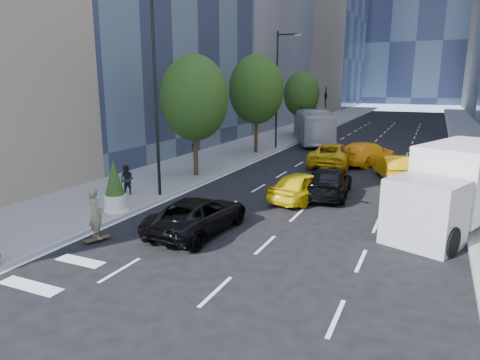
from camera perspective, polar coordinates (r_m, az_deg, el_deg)
The scene contains 21 objects.
ground at distance 16.56m, azimuth 0.14°, elevation -8.11°, with size 160.00×160.00×0.00m, color black.
sidewalk_left at distance 47.05m, azimuth 5.21°, elevation 5.75°, with size 6.00×120.00×0.15m, color slate.
sidewalk_right at distance 44.62m, azimuth 28.94°, elevation 3.79°, with size 4.00×120.00×0.15m, color slate.
lamp_near at distance 22.08m, azimuth -10.86°, elevation 12.38°, with size 2.13×0.22×10.00m.
lamp_far at distance 38.24m, azimuth 5.20°, elevation 12.71°, with size 2.13×0.22×10.00m.
tree_near at distance 26.78m, azimuth -6.10°, elevation 10.80°, with size 4.20×4.20×7.46m.
tree_mid at distance 35.76m, azimuth 2.19°, elevation 11.95°, with size 4.50×4.50×7.99m.
tree_far at distance 48.05m, azimuth 8.19°, elevation 11.27°, with size 3.90×3.90×6.92m.
traffic_signal at distance 55.59m, azimuth 11.36°, elevation 10.96°, with size 2.48×0.53×5.20m.
skateboarder at distance 17.04m, azimuth -18.69°, elevation -4.67°, with size 0.73×0.48×1.99m, color brown.
black_sedan_lincoln at distance 17.38m, azimuth -5.58°, elevation -4.65°, with size 2.37×5.13×1.43m, color black.
black_sedan_mercedes at distance 23.19m, azimuth 11.80°, elevation -0.28°, with size 2.09×5.14×1.49m, color black.
taxi_a at distance 22.02m, azimuth 8.31°, elevation -0.82°, with size 1.79×4.44×1.51m, color yellow.
taxi_b at distance 28.64m, azimuth 19.70°, elevation 1.71°, with size 1.56×4.47×1.47m, color #DE9E0B.
taxi_c at distance 31.73m, azimuth 12.24°, elevation 3.38°, with size 2.74×5.94×1.65m, color #CE9E0A.
taxi_d at distance 32.79m, azimuth 16.53°, elevation 3.44°, with size 2.31×5.69×1.65m, color #FFA20D.
city_bus at distance 43.82m, azimuth 9.63°, elevation 7.17°, with size 2.78×11.87×3.31m, color #B2B5B9.
box_truck at distance 19.56m, azimuth 26.65°, elevation -0.84°, with size 5.08×7.64×3.45m.
pedestrian_a at distance 23.14m, azimuth -14.84°, elevation 0.02°, with size 0.77×0.60×1.59m, color black.
pedestrian_b at distance 33.32m, azimuth -5.99°, elevation 4.21°, with size 0.90×0.37×1.53m, color black.
planter_shrub at distance 20.19m, azimuth -16.36°, elevation -0.94°, with size 0.99×0.99×2.39m.
Camera 1 is at (6.35, -14.08, 5.96)m, focal length 32.00 mm.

